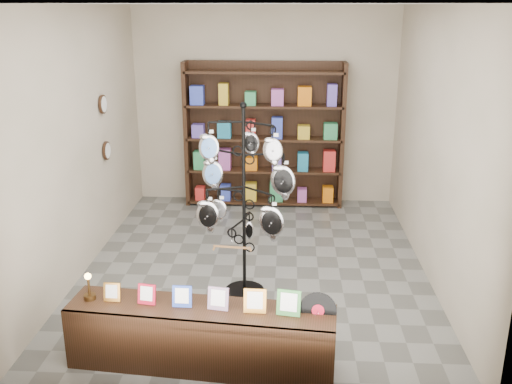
# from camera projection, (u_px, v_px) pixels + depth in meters

# --- Properties ---
(ground) EXTENTS (5.00, 5.00, 0.00)m
(ground) POSITION_uv_depth(u_px,v_px,m) (255.00, 266.00, 6.86)
(ground) COLOR slate
(ground) RESTS_ON ground
(room_envelope) EXTENTS (5.00, 5.00, 5.00)m
(room_envelope) POSITION_uv_depth(u_px,v_px,m) (255.00, 113.00, 6.28)
(room_envelope) COLOR beige
(room_envelope) RESTS_ON ground
(display_tree) EXTENTS (1.08, 1.02, 2.08)m
(display_tree) POSITION_uv_depth(u_px,v_px,m) (244.00, 187.00, 5.87)
(display_tree) COLOR black
(display_tree) RESTS_ON ground
(front_shelf) EXTENTS (2.32, 0.68, 0.81)m
(front_shelf) POSITION_uv_depth(u_px,v_px,m) (201.00, 336.00, 4.89)
(front_shelf) COLOR black
(front_shelf) RESTS_ON ground
(back_shelving) EXTENTS (2.42, 0.36, 2.20)m
(back_shelving) POSITION_uv_depth(u_px,v_px,m) (264.00, 140.00, 8.71)
(back_shelving) COLOR black
(back_shelving) RESTS_ON ground
(wall_clocks) EXTENTS (0.03, 0.24, 0.84)m
(wall_clocks) POSITION_uv_depth(u_px,v_px,m) (105.00, 128.00, 7.26)
(wall_clocks) COLOR black
(wall_clocks) RESTS_ON ground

